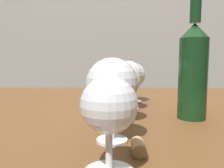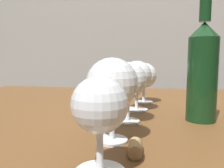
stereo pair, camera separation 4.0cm
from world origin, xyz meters
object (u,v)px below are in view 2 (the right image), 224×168
(cork, at_px, (135,148))
(wine_glass_cabernet, at_px, (137,77))
(wine_glass_white, at_px, (144,76))
(wine_glass_rose, at_px, (128,81))
(wine_glass_amber, at_px, (112,84))
(wine_bottle, at_px, (203,69))
(wine_glass_pinot, at_px, (100,108))

(cork, bearing_deg, wine_glass_cabernet, 90.69)
(wine_glass_white, bearing_deg, wine_glass_rose, -99.53)
(wine_glass_rose, xyz_separation_m, wine_glass_white, (0.04, 0.24, -0.01))
(wine_glass_amber, relative_size, wine_glass_rose, 1.08)
(wine_glass_amber, relative_size, wine_glass_cabernet, 1.07)
(wine_glass_cabernet, distance_m, wine_bottle, 0.18)
(wine_glass_amber, xyz_separation_m, cork, (0.04, -0.05, -0.09))
(wine_glass_pinot, bearing_deg, wine_glass_rose, 84.87)
(wine_bottle, xyz_separation_m, cork, (-0.15, -0.21, -0.11))
(wine_glass_amber, bearing_deg, wine_glass_white, 80.55)
(wine_glass_amber, distance_m, wine_glass_white, 0.37)
(wine_glass_cabernet, height_order, cork, wine_glass_cabernet)
(wine_glass_amber, xyz_separation_m, wine_bottle, (0.19, 0.16, 0.02))
(wine_glass_pinot, distance_m, wine_glass_white, 0.48)
(wine_glass_pinot, bearing_deg, wine_glass_white, 82.70)
(wine_bottle, bearing_deg, wine_glass_rose, -168.37)
(wine_glass_rose, xyz_separation_m, wine_bottle, (0.17, 0.04, 0.03))
(wine_glass_pinot, xyz_separation_m, wine_glass_cabernet, (0.04, 0.37, 0.01))
(wine_glass_pinot, xyz_separation_m, wine_glass_amber, (0.00, 0.12, 0.02))
(wine_glass_amber, distance_m, cork, 0.11)
(wine_glass_rose, relative_size, wine_glass_cabernet, 1.00)
(wine_glass_rose, relative_size, wine_bottle, 0.44)
(wine_glass_pinot, height_order, wine_glass_rose, wine_glass_rose)
(wine_glass_pinot, bearing_deg, cork, 56.29)
(wine_glass_white, bearing_deg, wine_glass_cabernet, -100.49)
(wine_glass_amber, xyz_separation_m, wine_glass_white, (0.06, 0.36, -0.02))
(wine_glass_amber, height_order, wine_glass_white, wine_glass_amber)
(wine_bottle, bearing_deg, wine_glass_white, 123.31)
(wine_glass_amber, bearing_deg, wine_glass_rose, 80.70)
(wine_glass_pinot, relative_size, wine_glass_amber, 0.85)
(wine_bottle, relative_size, cork, 7.51)
(wine_glass_pinot, bearing_deg, wine_glass_cabernet, 83.71)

